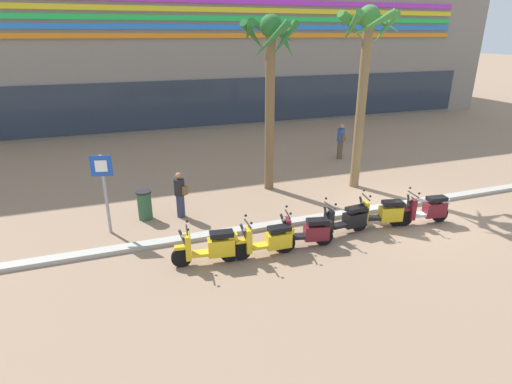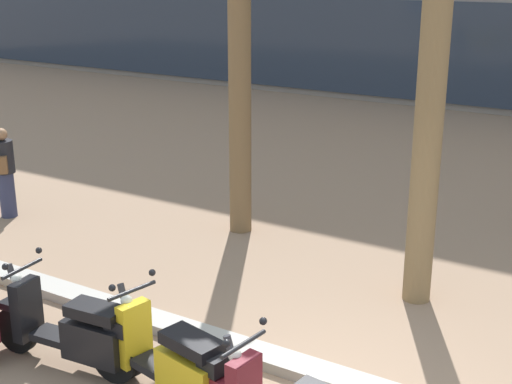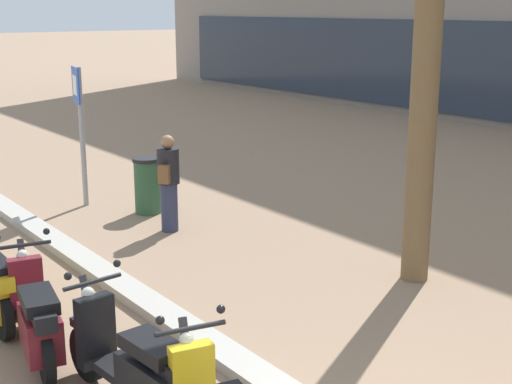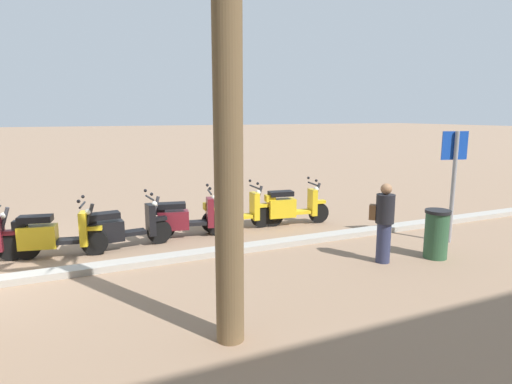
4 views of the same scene
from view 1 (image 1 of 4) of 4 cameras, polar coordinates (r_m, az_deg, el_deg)
ground_plane at (r=14.45m, az=19.82°, el=-2.82°), size 200.00×200.00×0.00m
curb_strip at (r=14.80m, az=18.57°, el=-1.83°), size 60.00×0.36×0.12m
mall_facade_backdrop at (r=32.87m, az=-14.44°, el=22.47°), size 46.43×15.54×13.35m
scooter_yellow_last_in_row at (r=10.63m, az=-6.25°, el=-7.63°), size 1.75×0.59×1.17m
scooter_yellow_mid_centre at (r=10.95m, az=1.79°, el=-6.72°), size 1.77×0.56×1.17m
scooter_maroon_tail_end at (r=11.47m, az=7.11°, el=-5.52°), size 1.74×0.66×1.17m
scooter_black_lead_nearest at (r=12.37m, az=12.45°, el=-3.82°), size 1.84×0.56×1.17m
scooter_yellow_far_back at (r=13.07m, az=17.15°, el=-2.84°), size 1.74×0.68×1.17m
scooter_maroon_mid_front at (r=13.79m, az=22.70°, el=-2.27°), size 1.74×0.58×1.17m
crossing_sign at (r=12.50m, az=-20.32°, el=0.86°), size 0.59×0.18×2.40m
palm_tree_near_sign at (r=14.84m, az=1.94°, el=17.42°), size 2.22×2.11×6.18m
palm_tree_mid_walkway at (r=15.54m, az=14.95°, el=17.77°), size 2.09×2.18×6.47m
pedestrian_by_palm_tree at (r=19.78m, az=11.68°, el=7.04°), size 0.34×0.45×1.67m
pedestrian_strolling_near_curb at (r=13.28m, az=-10.50°, el=-0.27°), size 0.42×0.43×1.51m
pedestrian_window_shopping at (r=23.35m, az=14.16°, el=9.06°), size 0.34×0.34×1.75m
litter_bin at (r=13.50m, az=-15.20°, el=-1.72°), size 0.48×0.48×0.95m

